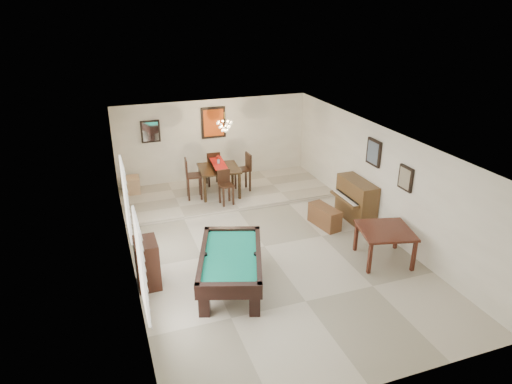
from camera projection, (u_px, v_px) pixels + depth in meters
ground_plane at (265, 247)px, 10.73m from camera, size 6.00×9.00×0.02m
wall_back at (214, 141)px, 14.12m from camera, size 6.00×0.04×2.60m
wall_front at (379, 317)px, 6.32m from camera, size 6.00×0.04×2.60m
wall_left at (127, 215)px, 9.29m from camera, size 0.04×9.00×2.60m
wall_right at (380, 179)px, 11.15m from camera, size 0.04×9.00×2.60m
ceiling at (265, 140)px, 9.71m from camera, size 6.00×9.00×0.04m
dining_step at (226, 193)px, 13.52m from camera, size 6.00×2.50×0.12m
window_left_front at (141, 266)px, 7.35m from camera, size 0.06×1.00×1.70m
window_left_rear at (126, 199)px, 9.78m from camera, size 0.06×1.00×1.70m
pool_table at (231, 271)px, 9.09m from camera, size 1.84×2.48×0.74m
square_table at (384, 245)px, 10.02m from camera, size 1.33×1.33×0.76m
upright_piano at (352, 201)px, 11.78m from camera, size 0.74×1.32×1.10m
piano_bench at (325, 217)px, 11.59m from camera, size 0.53×1.00×0.53m
apothecary_chest at (147, 263)px, 9.11m from camera, size 0.44×0.66×1.00m
dining_table at (219, 179)px, 13.14m from camera, size 1.22×1.22×0.93m
flower_vase at (218, 159)px, 12.90m from camera, size 0.16×0.16×0.26m
dining_chair_south at (226, 188)px, 12.48m from camera, size 0.39×0.39×0.96m
dining_chair_north at (213, 168)px, 13.76m from camera, size 0.41×0.41×1.08m
dining_chair_west at (194, 179)px, 12.82m from camera, size 0.48×0.48×1.17m
dining_chair_east at (243, 172)px, 13.36m from camera, size 0.43×0.43×1.12m
corner_bench at (133, 185)px, 13.34m from camera, size 0.44×0.54×0.46m
chandelier at (225, 123)px, 12.64m from camera, size 0.44×0.44×0.60m
back_painting at (213, 123)px, 13.85m from camera, size 0.75×0.06×0.95m
back_mirror at (150, 131)px, 13.30m from camera, size 0.55×0.06×0.65m
right_picture_upper at (374, 153)px, 11.16m from camera, size 0.06×0.55×0.65m
right_picture_lower at (406, 178)px, 10.11m from camera, size 0.06×0.45×0.55m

